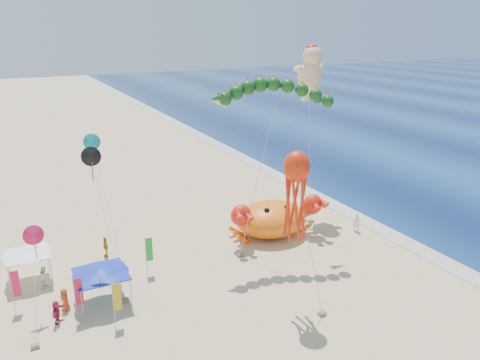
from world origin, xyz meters
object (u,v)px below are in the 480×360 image
object	(u,v)px
dragon_kite	(274,97)
cherub_kite	(311,71)
octopus_kite	(296,189)
canopy_blue	(100,271)
canopy_white	(27,252)
crab_inflatable	(272,218)

from	to	relation	value
dragon_kite	cherub_kite	size ratio (longest dim) A/B	0.85
cherub_kite	octopus_kite	world-z (taller)	cherub_kite
cherub_kite	canopy_blue	world-z (taller)	cherub_kite
cherub_kite	dragon_kite	bearing A→B (deg)	-140.71
octopus_kite	canopy_blue	size ratio (longest dim) A/B	2.91
canopy_blue	canopy_white	size ratio (longest dim) A/B	1.12
dragon_kite	canopy_blue	bearing A→B (deg)	-173.60
crab_inflatable	cherub_kite	distance (m)	14.53
cherub_kite	octopus_kite	xyz separation A→B (m)	(-10.98, -14.35, -5.65)
dragon_kite	canopy_blue	distance (m)	17.96
crab_inflatable	canopy_blue	size ratio (longest dim) A/B	2.35
octopus_kite	canopy_blue	distance (m)	14.32
dragon_kite	octopus_kite	world-z (taller)	dragon_kite
octopus_kite	canopy_blue	xyz separation A→B (m)	(-11.46, 6.16, -6.00)
cherub_kite	canopy_white	world-z (taller)	cherub_kite
crab_inflatable	canopy_white	xyz separation A→B (m)	(-20.27, 1.27, 0.74)
crab_inflatable	octopus_kite	size ratio (longest dim) A/B	0.81
crab_inflatable	canopy_blue	world-z (taller)	crab_inflatable
canopy_white	dragon_kite	bearing A→B (deg)	-11.47
canopy_blue	octopus_kite	bearing A→B (deg)	-28.26
dragon_kite	canopy_white	bearing A→B (deg)	168.53
octopus_kite	canopy_white	bearing A→B (deg)	143.64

